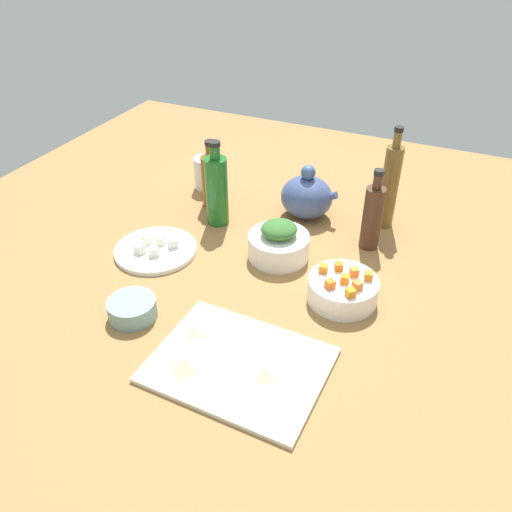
{
  "coord_description": "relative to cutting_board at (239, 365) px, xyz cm",
  "views": [
    {
      "loc": [
        40.48,
        -89.46,
        77.31
      ],
      "look_at": [
        0.0,
        0.0,
        8.0
      ],
      "focal_mm": 36.17,
      "sensor_mm": 36.0,
      "label": 1
    }
  ],
  "objects": [
    {
      "name": "cutting_board",
      "position": [
        0.0,
        0.0,
        0.0
      ],
      "size": [
        33.38,
        25.79,
        1.0
      ],
      "primitive_type": "cube",
      "rotation": [
        0.0,
        0.0,
        -0.03
      ],
      "color": "silver",
      "rests_on": "tabletop"
    },
    {
      "name": "carrot_cube_0",
      "position": [
        7.09,
        28.49,
        5.89
      ],
      "size": [
        2.0,
        2.0,
        1.8
      ],
      "primitive_type": "cube",
      "rotation": [
        0.0,
        0.0,
        1.69
      ],
      "color": "orange",
      "rests_on": "bowl_carrots"
    },
    {
      "name": "bottle_0",
      "position": [
        -28.45,
        45.6,
        9.52
      ],
      "size": [
        6.02,
        6.02,
        23.49
      ],
      "color": "#1E6323",
      "rests_on": "tabletop"
    },
    {
      "name": "bowl_greens",
      "position": [
        -7.03,
        37.03,
        2.59
      ],
      "size": [
        15.06,
        15.06,
        6.18
      ],
      "primitive_type": "cylinder",
      "color": "white",
      "rests_on": "tabletop"
    },
    {
      "name": "bottle_2",
      "position": [
        12.25,
        50.93,
        8.41
      ],
      "size": [
        4.86,
        4.86,
        21.42
      ],
      "color": "#472B1D",
      "rests_on": "tabletop"
    },
    {
      "name": "dumpling_1",
      "position": [
        -11.89,
        3.59,
        1.65
      ],
      "size": [
        4.94,
        4.3,
        2.3
      ],
      "primitive_type": "pyramid",
      "rotation": [
        0.0,
        0.0,
        3.11
      ],
      "color": "beige",
      "rests_on": "cutting_board"
    },
    {
      "name": "dumpling_2",
      "position": [
        5.65,
        -0.8,
        1.53
      ],
      "size": [
        5.26,
        5.2,
        2.06
      ],
      "primitive_type": "pyramid",
      "rotation": [
        0.0,
        0.0,
        6.06
      ],
      "color": "beige",
      "rests_on": "cutting_board"
    },
    {
      "name": "chopped_greens_mound",
      "position": [
        -7.03,
        37.03,
        7.56
      ],
      "size": [
        12.13,
        12.05,
        3.76
      ],
      "primitive_type": "ellipsoid",
      "rotation": [
        0.0,
        0.0,
        0.59
      ],
      "color": "#35682C",
      "rests_on": "bowl_greens"
    },
    {
      "name": "bottle_1",
      "position": [
        -34.55,
        53.97,
        7.48
      ],
      "size": [
        5.86,
        5.86,
        19.45
      ],
      "color": "brown",
      "rests_on": "tabletop"
    },
    {
      "name": "carrot_cube_7",
      "position": [
        15.57,
        25.65,
        5.89
      ],
      "size": [
        2.53,
        2.53,
        1.8
      ],
      "primitive_type": "cube",
      "rotation": [
        0.0,
        0.0,
        0.9
      ],
      "color": "orange",
      "rests_on": "bowl_carrots"
    },
    {
      "name": "drinking_glass_0",
      "position": [
        -41.21,
        62.08,
        4.39
      ],
      "size": [
        7.06,
        7.06,
        9.78
      ],
      "primitive_type": "cylinder",
      "color": "white",
      "rests_on": "tabletop"
    },
    {
      "name": "plate_tofu",
      "position": [
        -35.98,
        26.07,
        0.1
      ],
      "size": [
        20.61,
        20.61,
        1.2
      ],
      "primitive_type": "cylinder",
      "color": "white",
      "rests_on": "tabletop"
    },
    {
      "name": "bottle_3",
      "position": [
        13.4,
        63.08,
        11.43
      ],
      "size": [
        4.58,
        4.58,
        27.83
      ],
      "color": "brown",
      "rests_on": "tabletop"
    },
    {
      "name": "carrot_cube_6",
      "position": [
        13.69,
        30.05,
        5.89
      ],
      "size": [
        2.44,
        2.44,
        1.8
      ],
      "primitive_type": "cube",
      "rotation": [
        0.0,
        0.0,
        2.07
      ],
      "color": "orange",
      "rests_on": "bowl_carrots"
    },
    {
      "name": "carrot_cube_3",
      "position": [
        10.01,
        30.57,
        5.89
      ],
      "size": [
        2.35,
        2.35,
        1.8
      ],
      "primitive_type": "cube",
      "rotation": [
        0.0,
        0.0,
        1.96
      ],
      "color": "orange",
      "rests_on": "bowl_carrots"
    },
    {
      "name": "carrot_cube_2",
      "position": [
        12.51,
        26.72,
        5.89
      ],
      "size": [
        2.03,
        2.03,
        1.8
      ],
      "primitive_type": "cube",
      "rotation": [
        0.0,
        0.0,
        1.71
      ],
      "color": "orange",
      "rests_on": "bowl_carrots"
    },
    {
      "name": "dumpling_0",
      "position": [
        -8.62,
        -5.73,
        1.91
      ],
      "size": [
        5.54,
        5.51,
        2.81
      ],
      "primitive_type": "pyramid",
      "rotation": [
        0.0,
        0.0,
        0.16
      ],
      "color": "beige",
      "rests_on": "cutting_board"
    },
    {
      "name": "tofu_cube_3",
      "position": [
        -34.51,
        23.32,
        1.8
      ],
      "size": [
        3.11,
        3.11,
        2.2
      ],
      "primitive_type": "cube",
      "rotation": [
        0.0,
        0.0,
        0.76
      ],
      "color": "white",
      "rests_on": "plate_tofu"
    },
    {
      "name": "tofu_cube_0",
      "position": [
        -32.23,
        28.44,
        1.8
      ],
      "size": [
        3.11,
        3.11,
        2.2
      ],
      "primitive_type": "cube",
      "rotation": [
        0.0,
        0.0,
        2.39
      ],
      "color": "white",
      "rests_on": "plate_tofu"
    },
    {
      "name": "tabletop",
      "position": [
        -9.25,
        28.45,
        -2.0
      ],
      "size": [
        190.0,
        190.0,
        3.0
      ],
      "primitive_type": "cube",
      "color": "olive",
      "rests_on": "ground"
    },
    {
      "name": "bowl_carrots",
      "position": [
        12.15,
        27.51,
        2.25
      ],
      "size": [
        15.52,
        15.52,
        5.49
      ],
      "primitive_type": "cylinder",
      "color": "white",
      "rests_on": "tabletop"
    },
    {
      "name": "tofu_cube_4",
      "position": [
        -39.3,
        27.26,
        1.8
      ],
      "size": [
        2.68,
        2.68,
        2.2
      ],
      "primitive_type": "cube",
      "rotation": [
        0.0,
        0.0,
        1.32
      ],
      "color": "white",
      "rests_on": "plate_tofu"
    },
    {
      "name": "teapot",
      "position": [
        -7.6,
        58.69,
        5.58
      ],
      "size": [
        15.98,
        13.24,
        15.33
      ],
      "color": "#3F5082",
      "rests_on": "tabletop"
    },
    {
      "name": "carrot_cube_4",
      "position": [
        10.16,
        23.75,
        5.89
      ],
      "size": [
        2.5,
        2.5,
        1.8
      ],
      "primitive_type": "cube",
      "rotation": [
        0.0,
        0.0,
        0.97
      ],
      "color": "orange",
      "rests_on": "bowl_carrots"
    },
    {
      "name": "tofu_cube_2",
      "position": [
        -38.32,
        22.82,
        1.8
      ],
      "size": [
        2.6,
        2.6,
        2.2
      ],
      "primitive_type": "cube",
      "rotation": [
        0.0,
        0.0,
        1.37
      ],
      "color": "silver",
      "rests_on": "plate_tofu"
    },
    {
      "name": "carrot_cube_5",
      "position": [
        14.94,
        22.7,
        5.89
      ],
      "size": [
        2.54,
        2.54,
        1.8
      ],
      "primitive_type": "cube",
      "rotation": [
        0.0,
        0.0,
        2.33
      ],
      "color": "orange",
      "rests_on": "bowl_carrots"
    },
    {
      "name": "carrot_cube_1",
      "position": [
        16.9,
        29.93,
        5.89
      ],
      "size": [
        2.17,
        2.17,
        1.8
      ],
      "primitive_type": "cube",
      "rotation": [
        0.0,
        0.0,
        1.81
      ],
      "color": "orange",
      "rests_on": "bowl_carrots"
    },
    {
      "name": "bowl_small_side",
      "position": [
        -26.92,
        3.67,
        1.58
      ],
      "size": [
        10.36,
        10.36,
        4.17
      ],
      "primitive_type": "cylinder",
      "color": "#729A99",
      "rests_on": "tabletop"
    },
    {
      "name": "tofu_cube_1",
      "position": [
        -35.82,
        28.16,
        1.8
      ],
      "size": [
        2.62,
        2.62,
        2.2
      ],
      "primitive_type": "cube",
      "rotation": [
        0.0,
        0.0,
        1.36
      ],
      "color": "white",
      "rests_on": "plate_tofu"
    }
  ]
}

